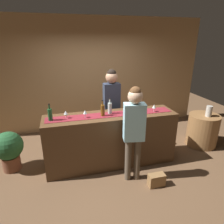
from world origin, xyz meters
The scene contains 16 objects.
ground_plane centered at (0.00, 0.00, 0.00)m, with size 10.00×10.00×0.00m, color brown.
back_wall centered at (0.00, 1.90, 1.45)m, with size 6.00×0.12×2.90m, color tan.
bar_counter centered at (0.00, 0.00, 0.52)m, with size 2.47×0.60×1.04m, color #543821.
counter_runner_cloth centered at (0.00, 0.00, 1.04)m, with size 2.34×0.28×0.01m, color maroon.
wine_bottle_amber centered at (-0.16, -0.03, 1.15)m, with size 0.07×0.07×0.30m.
wine_bottle_green centered at (-1.07, -0.02, 1.15)m, with size 0.07×0.07×0.30m.
wine_bottle_clear centered at (-0.01, 0.05, 1.15)m, with size 0.07×0.07×0.30m.
wine_glass_near_customer centered at (0.83, -0.07, 1.14)m, with size 0.07×0.07×0.14m.
wine_glass_mid_counter centered at (-0.48, -0.04, 1.14)m, with size 0.07×0.07×0.14m.
wine_glass_far_end centered at (-0.81, 0.02, 1.14)m, with size 0.07×0.07×0.14m.
bartender centered at (0.16, 0.58, 1.12)m, with size 0.34×0.25×1.79m.
customer_sipping centered at (0.24, -0.57, 1.04)m, with size 0.37×0.25×1.68m.
round_side_table centered at (2.24, 0.18, 0.37)m, with size 0.68×0.68×0.74m, color olive.
vase_on_side_table centered at (2.25, 0.10, 0.86)m, with size 0.13×0.13×0.24m, color #B7B2A8.
potted_plant_tall centered at (-1.88, 0.27, 0.44)m, with size 0.53×0.53×0.77m.
handbag centered at (0.58, -0.85, 0.11)m, with size 0.28×0.14×0.22m, color olive.
Camera 1 is at (-0.84, -3.30, 2.34)m, focal length 31.67 mm.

